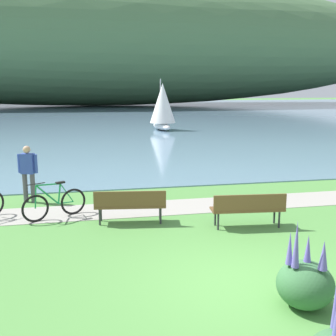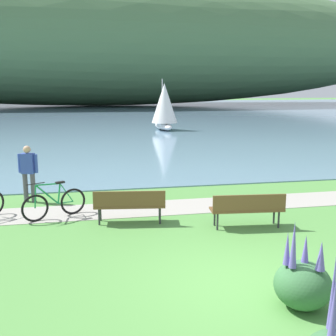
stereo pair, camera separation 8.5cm
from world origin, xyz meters
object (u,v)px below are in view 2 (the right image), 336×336
bicycle_leaning_near_bench (54,203)px  person_at_shoreline (28,170)px  park_bench_near_camera (248,207)px  sailboat_nearest_to_shore (164,106)px  park_bench_further_along (130,204)px

bicycle_leaning_near_bench → person_at_shoreline: person_at_shoreline is taller
park_bench_near_camera → person_at_shoreline: size_ratio=1.07×
sailboat_nearest_to_shore → park_bench_further_along: bearing=-102.8°
person_at_shoreline → sailboat_nearest_to_shore: (7.64, 18.91, 0.90)m
park_bench_further_along → sailboat_nearest_to_shore: (4.89, 21.47, 1.36)m
park_bench_near_camera → park_bench_further_along: 2.94m
park_bench_near_camera → bicycle_leaning_near_bench: bearing=160.0°
park_bench_further_along → park_bench_near_camera: bearing=-17.7°
park_bench_near_camera → park_bench_further_along: (-2.80, 0.89, 0.00)m
bicycle_leaning_near_bench → person_at_shoreline: (-0.84, 1.74, 0.58)m
park_bench_further_along → person_at_shoreline: person_at_shoreline is taller
park_bench_near_camera → bicycle_leaning_near_bench: 5.01m
bicycle_leaning_near_bench → sailboat_nearest_to_shore: 21.79m
park_bench_near_camera → person_at_shoreline: 6.55m
park_bench_near_camera → sailboat_nearest_to_shore: sailboat_nearest_to_shore is taller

